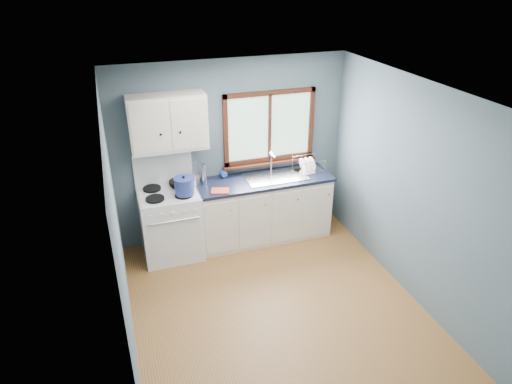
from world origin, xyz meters
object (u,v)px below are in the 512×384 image
object	(u,v)px
skillet	(179,182)
thermos	(204,174)
sink	(276,181)
utensil_crock	(195,179)
gas_range	(171,222)
base_cabinets	(263,211)
stockpot	(184,186)
dish_rack	(308,167)

from	to	relation	value
skillet	thermos	size ratio (longest dim) A/B	1.35
sink	utensil_crock	distance (m)	1.11
gas_range	sink	world-z (taller)	gas_range
sink	thermos	xyz separation A→B (m)	(-0.98, 0.10, 0.21)
base_cabinets	skillet	bearing A→B (deg)	174.29
skillet	utensil_crock	distance (m)	0.22
base_cabinets	utensil_crock	size ratio (longest dim) A/B	4.63
base_cabinets	thermos	world-z (taller)	thermos
stockpot	dish_rack	world-z (taller)	stockpot
gas_range	sink	xyz separation A→B (m)	(1.49, 0.02, 0.37)
sink	skillet	world-z (taller)	sink
gas_range	skillet	bearing A→B (deg)	37.78
stockpot	thermos	world-z (taller)	thermos
gas_range	thermos	xyz separation A→B (m)	(0.51, 0.12, 0.57)
gas_range	stockpot	bearing A→B (deg)	-40.05
sink	utensil_crock	bearing A→B (deg)	174.30
gas_range	base_cabinets	bearing A→B (deg)	0.82
sink	thermos	distance (m)	1.01
sink	dish_rack	distance (m)	0.52
stockpot	base_cabinets	bearing A→B (deg)	9.21
utensil_crock	skillet	bearing A→B (deg)	178.86
base_cabinets	dish_rack	bearing A→B (deg)	4.66
gas_range	sink	bearing A→B (deg)	0.71
base_cabinets	utensil_crock	bearing A→B (deg)	173.22
skillet	thermos	world-z (taller)	thermos
skillet	sink	bearing A→B (deg)	4.01
skillet	base_cabinets	bearing A→B (deg)	3.25
sink	skillet	distance (m)	1.33
thermos	dish_rack	xyz separation A→B (m)	(1.48, -0.04, -0.09)
utensil_crock	thermos	bearing A→B (deg)	-4.61
gas_range	stockpot	size ratio (longest dim) A/B	4.09
skillet	utensil_crock	bearing A→B (deg)	7.82
sink	thermos	size ratio (longest dim) A/B	2.91
thermos	dish_rack	size ratio (longest dim) A/B	0.71
thermos	stockpot	bearing A→B (deg)	-138.21
utensil_crock	dish_rack	xyz separation A→B (m)	(1.60, -0.05, -0.03)
sink	stockpot	distance (m)	1.32
dish_rack	utensil_crock	bearing A→B (deg)	173.84
stockpot	dish_rack	distance (m)	1.81
base_cabinets	stockpot	bearing A→B (deg)	-170.79
stockpot	sink	bearing A→B (deg)	7.93
sink	utensil_crock	world-z (taller)	utensil_crock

